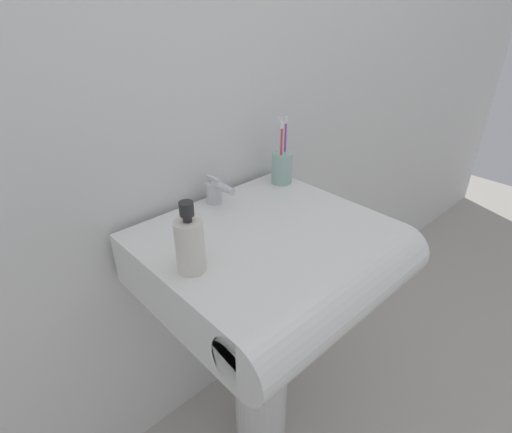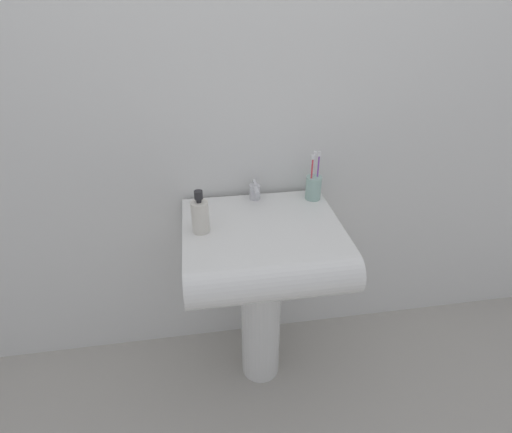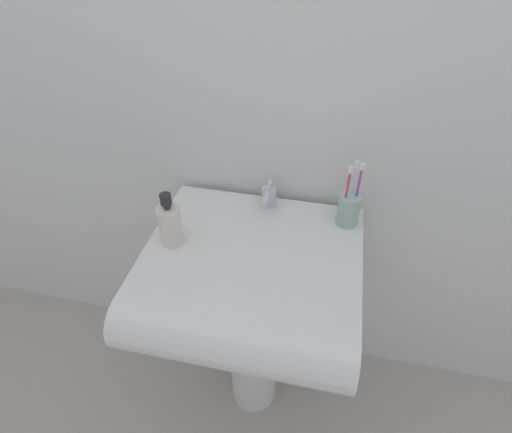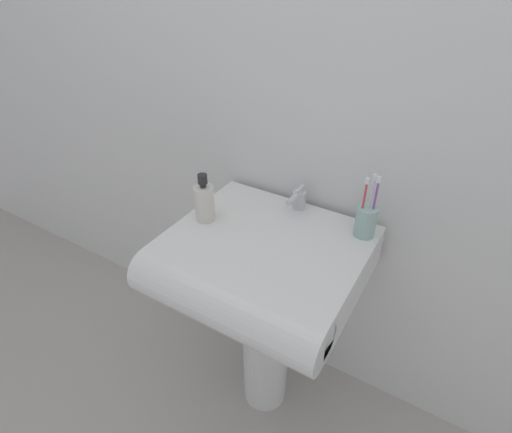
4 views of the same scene
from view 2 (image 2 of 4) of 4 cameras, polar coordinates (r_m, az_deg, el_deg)
The scene contains 7 objects.
ground_plane at distance 2.17m, azimuth 0.63°, elevation -20.77°, with size 6.00×6.00×0.00m, color #ADA89E.
wall_back at distance 1.72m, azimuth -0.83°, elevation 13.90°, with size 5.00×0.05×2.40m, color silver.
sink_pedestal at distance 1.90m, azimuth 0.70°, elevation -14.12°, with size 0.18×0.18×0.71m, color white.
sink_basin at distance 1.58m, azimuth 1.15°, elevation -4.50°, with size 0.63×0.59×0.15m.
faucet at distance 1.74m, azimuth -0.13°, elevation 3.63°, with size 0.05×0.12×0.08m.
toothbrush_cup at distance 1.77m, azimuth 8.21°, elevation 4.21°, with size 0.07×0.07×0.22m.
soap_bottle at distance 1.52m, azimuth -7.98°, elevation 0.13°, with size 0.07×0.07×0.17m.
Camera 2 is at (-0.23, -1.33, 1.70)m, focal length 28.00 mm.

